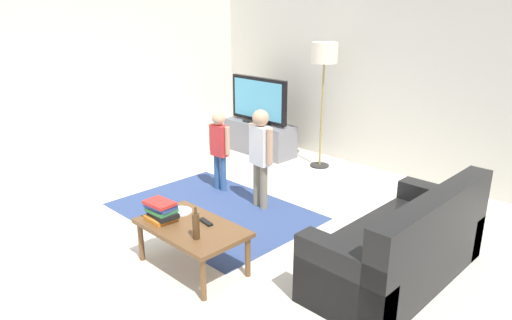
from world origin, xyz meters
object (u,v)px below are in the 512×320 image
Objects in this scene: floor_lamp at (324,60)px; child_center at (260,150)px; tv at (259,101)px; book_stack at (161,211)px; child_near_tv at (219,144)px; tv_stand at (260,138)px; coffee_table at (192,231)px; plate at (180,211)px; couch at (406,250)px; bottle at (196,226)px; tv_remote at (206,222)px.

floor_lamp reaches higher than child_center.
tv reaches higher than book_stack.
book_stack is at bearing -57.89° from child_near_tv.
tv_stand is 3.53m from coffee_table.
floor_lamp is at bearing 101.54° from plate.
child_center reaches higher than tv_stand.
book_stack is (-1.74, -1.26, 0.22)m from couch.
couch reaches higher than bottle.
plate is at bearing 157.06° from bottle.
child_near_tv is at bearing -63.53° from tv_stand.
book_stack is at bearing -136.03° from tv_remote.
plate is at bearing 161.55° from coffee_table.
coffee_table is at bearing -141.81° from couch.
child_near_tv is 0.74m from child_center.
floor_lamp is 3.40m from book_stack.
tv is 3.46m from tv_remote.
book_stack is at bearing -81.35° from child_center.
child_center reaches higher than coffee_table.
child_near_tv is 1.83m from book_stack.
tv_stand is 1.70m from child_near_tv.
tv is at bearing 119.60° from book_stack.
tv is 3.90m from couch.
bottle is (1.47, -1.55, -0.07)m from child_near_tv.
child_center is 4.10× the size of bottle.
book_stack reaches higher than tv_stand.
tv_stand reaches higher than tv_remote.
child_near_tv is 3.58× the size of bottle.
tv_stand is 2.16m from child_center.
tv is at bearing 134.83° from child_center.
floor_lamp is 5.76× the size of book_stack.
book_stack is (1.71, -3.01, -0.34)m from tv.
tv is at bearing -90.00° from tv_stand.
coffee_table is at bearing -55.62° from tv_stand.
coffee_table is at bearing -73.54° from floor_lamp.
coffee_table is 0.14m from tv_remote.
child_near_tv reaches higher than bottle.
tv_stand is 4.23× the size of bottle.
tv_stand is 1.20× the size of coffee_table.
tv reaches higher than child_near_tv.
couch is at bearing -7.48° from child_center.
tv_remote is at bearing -143.90° from couch.
tv_remote is at bearing -53.60° from tv.
bottle is 0.31m from tv_remote.
tv is 1.65m from child_near_tv.
couch is at bearing 44.54° from tv_remote.
plate is at bearing -78.46° from floor_lamp.
floor_lamp is at bearing 7.96° from tv_stand.
coffee_table is at bearing 151.39° from bottle.
book_stack is 0.42m from tv_remote.
tv is 5.00× the size of plate.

